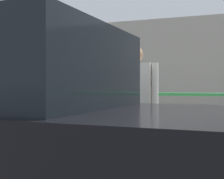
# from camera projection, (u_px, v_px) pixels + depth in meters

# --- Properties ---
(sidewalk_curb) EXTENTS (36.00, 2.59, 0.16)m
(sidewalk_curb) POSITION_uv_depth(u_px,v_px,m) (117.00, 163.00, 5.03)
(sidewalk_curb) COLOR #ADA8A0
(sidewalk_curb) RESTS_ON ground
(parking_meter) EXTENTS (0.15, 0.16, 1.39)m
(parking_meter) POSITION_uv_depth(u_px,v_px,m) (96.00, 99.00, 4.06)
(parking_meter) COLOR slate
(parking_meter) RESTS_ON sidewalk_curb
(pedestrian_at_meter) EXTENTS (0.60, 0.54, 1.64)m
(pedestrian_at_meter) POSITION_uv_depth(u_px,v_px,m) (134.00, 103.00, 3.98)
(pedestrian_at_meter) COLOR slate
(pedestrian_at_meter) RESTS_ON sidewalk_curb
(background_railing) EXTENTS (24.06, 0.06, 1.02)m
(background_railing) POSITION_uv_depth(u_px,v_px,m) (137.00, 107.00, 6.01)
(background_railing) COLOR #1E602D
(background_railing) RESTS_ON sidewalk_curb
(backdrop_wall) EXTENTS (32.00, 0.50, 3.14)m
(backdrop_wall) POSITION_uv_depth(u_px,v_px,m) (169.00, 76.00, 8.97)
(backdrop_wall) COLOR gray
(backdrop_wall) RESTS_ON ground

